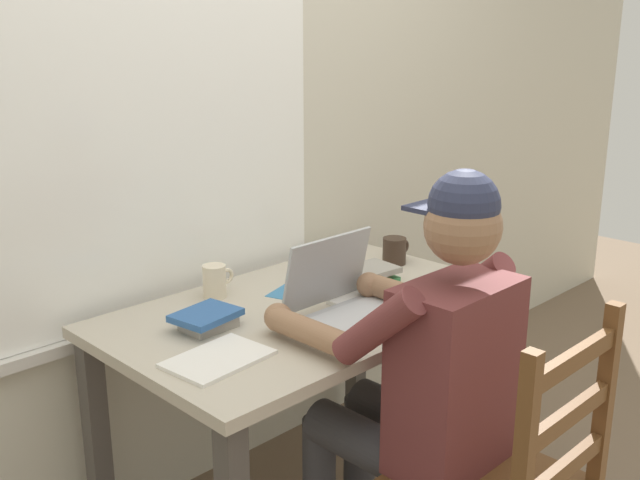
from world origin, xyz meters
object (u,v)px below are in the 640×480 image
(desk, at_px, (311,336))
(coffee_mug_white, at_px, (215,281))
(computer_mouse, at_px, (420,291))
(book_stack_side, at_px, (369,275))
(laptop, at_px, (347,299))
(coffee_mug_dark, at_px, (395,251))
(seated_person, at_px, (421,371))
(book_stack_main, at_px, (207,319))
(landscape_photo_print, at_px, (287,292))

(desk, bearing_deg, coffee_mug_white, 121.46)
(computer_mouse, xyz_separation_m, book_stack_side, (-0.02, 0.20, 0.01))
(laptop, bearing_deg, coffee_mug_dark, 24.63)
(seated_person, bearing_deg, book_stack_main, 120.33)
(seated_person, height_order, computer_mouse, seated_person)
(seated_person, distance_m, computer_mouse, 0.43)
(desk, bearing_deg, computer_mouse, -32.82)
(desk, height_order, coffee_mug_dark, coffee_mug_dark)
(desk, distance_m, book_stack_main, 0.37)
(book_stack_side, bearing_deg, desk, -178.90)
(coffee_mug_dark, distance_m, book_stack_main, 0.84)
(seated_person, xyz_separation_m, landscape_photo_print, (0.05, 0.59, 0.06))
(seated_person, bearing_deg, coffee_mug_dark, 45.05)
(coffee_mug_white, relative_size, landscape_photo_print, 0.86)
(computer_mouse, bearing_deg, book_stack_side, 96.24)
(book_stack_main, bearing_deg, desk, -12.03)
(laptop, distance_m, landscape_photo_print, 0.28)
(desk, distance_m, seated_person, 0.46)
(computer_mouse, relative_size, book_stack_main, 0.52)
(desk, xyz_separation_m, seated_person, (-0.03, -0.45, 0.05))
(laptop, height_order, coffee_mug_dark, laptop)
(desk, xyz_separation_m, coffee_mug_dark, (0.51, 0.09, 0.15))
(desk, distance_m, landscape_photo_print, 0.17)
(book_stack_main, bearing_deg, laptop, -31.25)
(book_stack_side, bearing_deg, coffee_mug_white, 149.26)
(coffee_mug_white, height_order, coffee_mug_dark, coffee_mug_white)
(coffee_mug_dark, relative_size, book_stack_main, 0.63)
(coffee_mug_dark, distance_m, landscape_photo_print, 0.49)
(seated_person, xyz_separation_m, laptop, (0.04, 0.31, 0.11))
(seated_person, height_order, coffee_mug_dark, seated_person)
(computer_mouse, height_order, coffee_mug_white, coffee_mug_white)
(computer_mouse, distance_m, coffee_mug_white, 0.65)
(coffee_mug_white, bearing_deg, book_stack_main, -132.16)
(desk, height_order, book_stack_side, book_stack_side)
(coffee_mug_dark, height_order, book_stack_main, coffee_mug_dark)
(coffee_mug_white, relative_size, book_stack_main, 0.58)
(laptop, bearing_deg, book_stack_main, 148.75)
(desk, relative_size, book_stack_side, 6.60)
(laptop, height_order, landscape_photo_print, laptop)
(landscape_photo_print, bearing_deg, laptop, -110.42)
(desk, relative_size, computer_mouse, 12.50)
(laptop, relative_size, landscape_photo_print, 2.54)
(desk, relative_size, coffee_mug_white, 11.20)
(coffee_mug_white, height_order, landscape_photo_print, coffee_mug_white)
(laptop, relative_size, book_stack_side, 1.74)
(coffee_mug_dark, xyz_separation_m, book_stack_side, (-0.23, -0.08, -0.02))
(seated_person, bearing_deg, computer_mouse, 38.61)
(book_stack_side, bearing_deg, book_stack_main, 173.79)
(desk, distance_m, coffee_mug_white, 0.35)
(coffee_mug_white, height_order, book_stack_side, coffee_mug_white)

